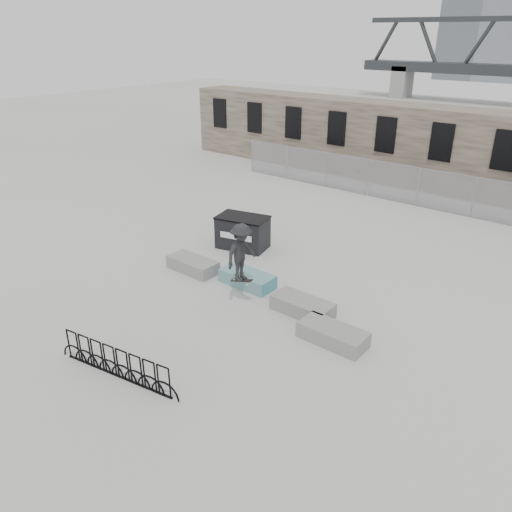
{
  "coord_description": "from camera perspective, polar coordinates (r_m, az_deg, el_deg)",
  "views": [
    {
      "loc": [
        9.07,
        -11.86,
        8.34
      ],
      "look_at": [
        -0.67,
        0.17,
        1.3
      ],
      "focal_mm": 35.0,
      "sensor_mm": 36.0,
      "label": 1
    }
  ],
  "objects": [
    {
      "name": "skateboarder",
      "position": [
        15.97,
        -1.7,
        0.39
      ],
      "size": [
        0.81,
        1.26,
        2.08
      ],
      "rotation": [
        0.0,
        0.0,
        1.57
      ],
      "color": "black",
      "rests_on": "ground"
    },
    {
      "name": "planter_far_left",
      "position": [
        18.97,
        -7.25,
        -0.95
      ],
      "size": [
        2.0,
        0.9,
        0.49
      ],
      "color": "gray",
      "rests_on": "ground"
    },
    {
      "name": "planter_center_right",
      "position": [
        16.14,
        5.36,
        -5.68
      ],
      "size": [
        2.0,
        0.9,
        0.49
      ],
      "color": "gray",
      "rests_on": "ground"
    },
    {
      "name": "planter_offset",
      "position": [
        14.84,
        8.77,
        -8.82
      ],
      "size": [
        2.0,
        0.9,
        0.49
      ],
      "color": "gray",
      "rests_on": "ground"
    },
    {
      "name": "dumpster",
      "position": [
        20.71,
        -1.53,
        2.76
      ],
      "size": [
        2.31,
        1.71,
        1.36
      ],
      "rotation": [
        0.0,
        0.0,
        0.24
      ],
      "color": "black",
      "rests_on": "ground"
    },
    {
      "name": "planter_center_left",
      "position": [
        17.78,
        -0.99,
        -2.56
      ],
      "size": [
        2.0,
        0.9,
        0.49
      ],
      "color": "teal",
      "rests_on": "ground"
    },
    {
      "name": "ground",
      "position": [
        17.1,
        1.41,
        -4.74
      ],
      "size": [
        120.0,
        120.0,
        0.0
      ],
      "primitive_type": "plane",
      "color": "#BBBBB6",
      "rests_on": "ground"
    },
    {
      "name": "stone_wall",
      "position": [
        30.15,
        21.1,
        11.21
      ],
      "size": [
        36.0,
        2.58,
        4.5
      ],
      "color": "brown",
      "rests_on": "ground"
    },
    {
      "name": "bike_rack",
      "position": [
        13.75,
        -15.69,
        -11.67
      ],
      "size": [
        3.99,
        0.73,
        0.9
      ],
      "rotation": [
        0.0,
        0.0,
        0.17
      ],
      "color": "black",
      "rests_on": "ground"
    },
    {
      "name": "chainlink_fence",
      "position": [
        27.0,
        18.04,
        7.55
      ],
      "size": [
        22.06,
        0.06,
        2.02
      ],
      "color": "gray",
      "rests_on": "ground"
    }
  ]
}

